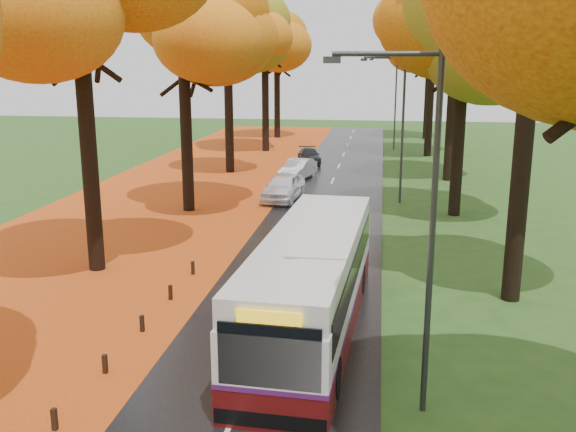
% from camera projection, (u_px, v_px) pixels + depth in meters
% --- Properties ---
extents(road, '(6.50, 90.00, 0.04)m').
position_uv_depth(road, '(316.00, 222.00, 31.58)').
color(road, black).
rests_on(road, ground).
extents(centre_line, '(0.12, 90.00, 0.01)m').
position_uv_depth(centre_line, '(316.00, 221.00, 31.57)').
color(centre_line, silver).
rests_on(centre_line, road).
extents(leaf_verge, '(12.00, 90.00, 0.02)m').
position_uv_depth(leaf_verge, '(141.00, 216.00, 32.84)').
color(leaf_verge, '#91300D').
rests_on(leaf_verge, ground).
extents(leaf_drift, '(0.90, 90.00, 0.01)m').
position_uv_depth(leaf_drift, '(255.00, 219.00, 32.00)').
color(leaf_drift, '#DD5816').
rests_on(leaf_drift, road).
extents(trees_left, '(9.20, 74.00, 13.88)m').
position_uv_depth(trees_left, '(180.00, 24.00, 32.30)').
color(trees_left, black).
rests_on(trees_left, ground).
extents(trees_right, '(9.30, 74.20, 13.96)m').
position_uv_depth(trees_right, '(474.00, 18.00, 30.12)').
color(trees_right, black).
rests_on(trees_right, ground).
extents(streetlamp_near, '(2.45, 0.18, 8.00)m').
position_uv_depth(streetlamp_near, '(421.00, 209.00, 13.57)').
color(streetlamp_near, '#333538').
rests_on(streetlamp_near, ground).
extents(streetlamp_mid, '(2.45, 0.18, 8.00)m').
position_uv_depth(streetlamp_mid, '(398.00, 118.00, 34.72)').
color(streetlamp_mid, '#333538').
rests_on(streetlamp_mid, ground).
extents(streetlamp_far, '(2.45, 0.18, 8.00)m').
position_uv_depth(streetlamp_far, '(393.00, 96.00, 55.87)').
color(streetlamp_far, '#333538').
rests_on(streetlamp_far, ground).
extents(bus, '(3.12, 11.19, 2.91)m').
position_uv_depth(bus, '(312.00, 281.00, 18.54)').
color(bus, '#4B0B0C').
rests_on(bus, road).
extents(car_white, '(2.27, 4.61, 1.51)m').
position_uv_depth(car_white, '(284.00, 187.00, 36.17)').
color(car_white, white).
rests_on(car_white, road).
extents(car_silver, '(2.27, 4.23, 1.32)m').
position_uv_depth(car_silver, '(298.00, 169.00, 42.53)').
color(car_silver, '#A1A4A9').
rests_on(car_silver, road).
extents(car_dark, '(2.31, 4.12, 1.13)m').
position_uv_depth(car_dark, '(309.00, 156.00, 49.07)').
color(car_dark, black).
rests_on(car_dark, road).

